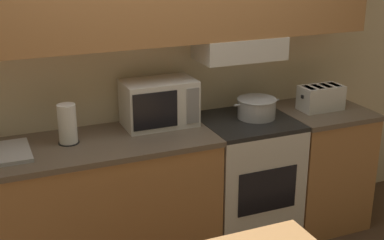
% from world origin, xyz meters
% --- Properties ---
extents(ground_plane, '(16.00, 16.00, 0.00)m').
position_xyz_m(ground_plane, '(0.00, 0.00, 0.00)').
color(ground_plane, '#4C3828').
extents(wall_back, '(5.45, 0.38, 2.55)m').
position_xyz_m(wall_back, '(0.01, -0.06, 1.50)').
color(wall_back, beige).
rests_on(wall_back, ground_plane).
extents(lower_counter_main, '(1.79, 0.65, 0.93)m').
position_xyz_m(lower_counter_main, '(-0.64, -0.31, 0.47)').
color(lower_counter_main, '#B27A47').
rests_on(lower_counter_main, ground_plane).
extents(lower_counter_right_stub, '(0.63, 0.65, 0.93)m').
position_xyz_m(lower_counter_right_stub, '(1.22, -0.31, 0.47)').
color(lower_counter_right_stub, '#B27A47').
rests_on(lower_counter_right_stub, ground_plane).
extents(stove_range, '(0.64, 0.64, 0.93)m').
position_xyz_m(stove_range, '(0.58, -0.32, 0.46)').
color(stove_range, silver).
rests_on(stove_range, ground_plane).
extents(cooking_pot, '(0.36, 0.28, 0.14)m').
position_xyz_m(cooking_pot, '(0.66, -0.30, 1.00)').
color(cooking_pot, '#B7BABF').
rests_on(cooking_pot, stove_range).
extents(microwave, '(0.49, 0.30, 0.31)m').
position_xyz_m(microwave, '(-0.03, -0.18, 1.09)').
color(microwave, silver).
rests_on(microwave, lower_counter_main).
extents(toaster, '(0.33, 0.18, 0.18)m').
position_xyz_m(toaster, '(1.19, -0.32, 1.02)').
color(toaster, silver).
rests_on(toaster, lower_counter_right_stub).
extents(paper_towel_roll, '(0.13, 0.13, 0.25)m').
position_xyz_m(paper_towel_roll, '(-0.67, -0.27, 1.05)').
color(paper_towel_roll, black).
rests_on(paper_towel_roll, lower_counter_main).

